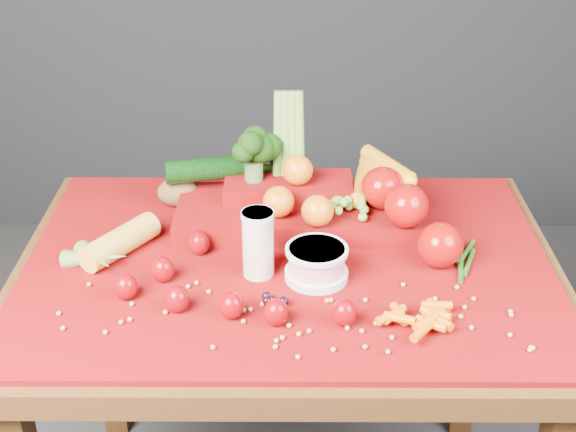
{
  "coord_description": "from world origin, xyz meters",
  "views": [
    {
      "loc": [
        0.01,
        -1.38,
        1.61
      ],
      "look_at": [
        0.0,
        0.02,
        0.85
      ],
      "focal_mm": 50.0,
      "sensor_mm": 36.0,
      "label": 1
    }
  ],
  "objects_px": {
    "table": "(288,303)",
    "produce_mound": "(316,198)",
    "yogurt_bowl": "(317,262)",
    "milk_glass": "(258,241)"
  },
  "relations": [
    {
      "from": "produce_mound",
      "to": "milk_glass",
      "type": "bearing_deg",
      "value": -119.68
    },
    {
      "from": "produce_mound",
      "to": "yogurt_bowl",
      "type": "bearing_deg",
      "value": -91.06
    },
    {
      "from": "milk_glass",
      "to": "yogurt_bowl",
      "type": "bearing_deg",
      "value": -7.08
    },
    {
      "from": "table",
      "to": "milk_glass",
      "type": "distance_m",
      "value": 0.2
    },
    {
      "from": "milk_glass",
      "to": "yogurt_bowl",
      "type": "height_order",
      "value": "milk_glass"
    },
    {
      "from": "yogurt_bowl",
      "to": "milk_glass",
      "type": "bearing_deg",
      "value": 172.92
    },
    {
      "from": "milk_glass",
      "to": "produce_mound",
      "type": "distance_m",
      "value": 0.24
    },
    {
      "from": "yogurt_bowl",
      "to": "produce_mound",
      "type": "height_order",
      "value": "produce_mound"
    },
    {
      "from": "table",
      "to": "yogurt_bowl",
      "type": "bearing_deg",
      "value": -51.26
    },
    {
      "from": "table",
      "to": "produce_mound",
      "type": "xyz_separation_m",
      "value": [
        0.06,
        0.15,
        0.17
      ]
    }
  ]
}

